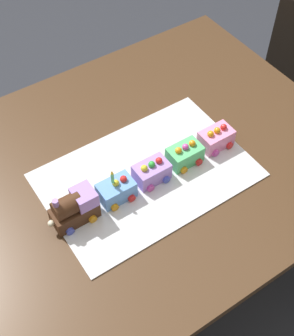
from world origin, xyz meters
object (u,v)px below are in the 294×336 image
(cake_car_hopper_mint_green, at_px, (185,154))
(birthday_candle, at_px, (112,177))
(dining_table, at_px, (126,191))
(cake_car_flatbed_sky_blue, at_px, (116,190))
(cake_locomotive, at_px, (74,208))
(cake_car_gondola_lavender, at_px, (152,172))
(cake_car_caboose_bubblegum, at_px, (216,138))

(cake_car_hopper_mint_green, relative_size, birthday_candle, 2.04)
(dining_table, xyz_separation_m, cake_car_flatbed_sky_blue, (-0.07, -0.07, 0.14))
(cake_locomotive, relative_size, birthday_candle, 2.85)
(cake_car_gondola_lavender, distance_m, cake_car_hopper_mint_green, 0.12)
(dining_table, bearing_deg, cake_car_hopper_mint_green, -24.03)
(dining_table, height_order, cake_car_hopper_mint_green, cake_car_hopper_mint_green)
(cake_car_gondola_lavender, xyz_separation_m, cake_car_hopper_mint_green, (0.12, 0.00, 0.00))
(dining_table, height_order, cake_car_flatbed_sky_blue, cake_car_flatbed_sky_blue)
(cake_car_flatbed_sky_blue, bearing_deg, cake_car_hopper_mint_green, 0.00)
(cake_car_gondola_lavender, height_order, cake_car_hopper_mint_green, same)
(dining_table, bearing_deg, birthday_candle, -137.15)
(cake_car_flatbed_sky_blue, relative_size, cake_car_hopper_mint_green, 1.00)
(dining_table, relative_size, cake_car_caboose_bubblegum, 14.00)
(dining_table, height_order, cake_locomotive, cake_locomotive)
(cake_car_caboose_bubblegum, bearing_deg, cake_car_hopper_mint_green, 180.00)
(cake_car_flatbed_sky_blue, xyz_separation_m, cake_car_hopper_mint_green, (0.24, 0.00, 0.00))
(cake_locomotive, distance_m, cake_car_caboose_bubblegum, 0.48)
(cake_car_hopper_mint_green, height_order, cake_car_caboose_bubblegum, same)
(cake_car_hopper_mint_green, xyz_separation_m, cake_car_caboose_bubblegum, (0.12, 0.00, 0.00))
(cake_locomotive, bearing_deg, cake_car_flatbed_sky_blue, -0.00)
(cake_locomotive, xyz_separation_m, cake_car_hopper_mint_green, (0.36, -0.00, -0.02))
(cake_car_caboose_bubblegum, bearing_deg, dining_table, 165.43)
(cake_car_flatbed_sky_blue, bearing_deg, dining_table, 46.25)
(dining_table, xyz_separation_m, cake_car_gondola_lavender, (0.05, -0.07, 0.14))
(cake_locomotive, xyz_separation_m, cake_car_gondola_lavender, (0.25, -0.00, -0.02))
(cake_car_flatbed_sky_blue, bearing_deg, cake_car_caboose_bubblegum, 0.00)
(dining_table, relative_size, cake_locomotive, 10.00)
(dining_table, distance_m, cake_locomotive, 0.27)
(cake_car_hopper_mint_green, bearing_deg, birthday_candle, 180.00)
(cake_car_hopper_mint_green, bearing_deg, cake_car_caboose_bubblegum, 0.00)
(dining_table, bearing_deg, cake_car_caboose_bubblegum, -14.57)
(dining_table, distance_m, cake_car_caboose_bubblegum, 0.32)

